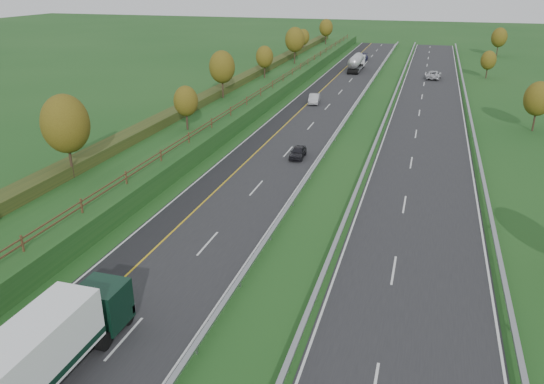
{
  "coord_description": "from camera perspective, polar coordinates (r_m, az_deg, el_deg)",
  "views": [
    {
      "loc": [
        16.25,
        -10.2,
        18.99
      ],
      "look_at": [
        4.52,
        29.34,
        2.2
      ],
      "focal_mm": 35.0,
      "sensor_mm": 36.0,
      "label": 1
    }
  ],
  "objects": [
    {
      "name": "trees_far",
      "position": [
        101.41,
        24.57,
        11.85
      ],
      "size": [
        8.45,
        118.6,
        7.12
      ],
      "color": "#2D2116",
      "rests_on": "ground"
    },
    {
      "name": "box_lorry",
      "position": [
        27.53,
        -26.38,
        -17.84
      ],
      "size": [
        2.58,
        16.28,
        4.06
      ],
      "color": "black",
      "rests_on": "near_carriageway"
    },
    {
      "name": "fence_left",
      "position": [
        75.81,
        -2.97,
        9.74
      ],
      "size": [
        0.12,
        189.06,
        1.2
      ],
      "color": "#422B19",
      "rests_on": "embankment_left"
    },
    {
      "name": "hard_shoulder",
      "position": [
        75.42,
        0.61,
        7.59
      ],
      "size": [
        3.0,
        200.0,
        0.04
      ],
      "primitive_type": "cube",
      "color": "black",
      "rests_on": "ground"
    },
    {
      "name": "car_silver_mid",
      "position": [
        86.86,
        4.56,
        9.98
      ],
      "size": [
        2.08,
        4.65,
        1.48
      ],
      "primitive_type": "imported",
      "rotation": [
        0.0,
        0.0,
        0.12
      ],
      "color": "#ABACB0",
      "rests_on": "near_carriageway"
    },
    {
      "name": "median_barrier_far",
      "position": [
        72.77,
        11.79,
        7.06
      ],
      "size": [
        0.32,
        200.0,
        0.71
      ],
      "color": "gray",
      "rests_on": "ground"
    },
    {
      "name": "car_small_far",
      "position": [
        134.66,
        9.73,
        14.09
      ],
      "size": [
        2.2,
        5.32,
        1.54
      ],
      "primitive_type": "imported",
      "rotation": [
        0.0,
        0.0,
        0.01
      ],
      "color": "#14133D",
      "rests_on": "near_carriageway"
    },
    {
      "name": "road_tanker",
      "position": [
        119.34,
        9.08,
        13.64
      ],
      "size": [
        2.4,
        11.22,
        3.46
      ],
      "color": "silver",
      "rests_on": "near_carriageway"
    },
    {
      "name": "car_dark_near",
      "position": [
        59.79,
        2.81,
        4.29
      ],
      "size": [
        1.62,
        3.78,
        1.27
      ],
      "primitive_type": "imported",
      "rotation": [
        0.0,
        0.0,
        0.03
      ],
      "color": "black",
      "rests_on": "near_carriageway"
    },
    {
      "name": "near_carriageway",
      "position": [
        74.51,
        3.41,
        7.36
      ],
      "size": [
        10.5,
        200.0,
        0.04
      ],
      "primitive_type": "cube",
      "color": "#232326",
      "rests_on": "ground"
    },
    {
      "name": "ground",
      "position": [
        68.41,
        9.0,
        5.76
      ],
      "size": [
        400.0,
        400.0,
        0.0
      ],
      "primitive_type": "plane",
      "color": "#1A4719",
      "rests_on": "ground"
    },
    {
      "name": "car_oncoming",
      "position": [
        113.07,
        17.0,
        11.98
      ],
      "size": [
        3.15,
        5.97,
        1.6
      ],
      "primitive_type": "imported",
      "rotation": [
        0.0,
        0.0,
        3.05
      ],
      "color": "silver",
      "rests_on": "far_carriageway"
    },
    {
      "name": "embankment_left",
      "position": [
        78.15,
        -5.99,
        8.72
      ],
      "size": [
        12.0,
        200.0,
        2.0
      ],
      "primitive_type": "cube",
      "color": "#1A4719",
      "rests_on": "ground"
    },
    {
      "name": "trees_left",
      "position": [
        73.89,
        -6.9,
        12.16
      ],
      "size": [
        6.64,
        164.3,
        7.66
      ],
      "color": "#2D2116",
      "rests_on": "embankment_left"
    },
    {
      "name": "outer_barrier_far",
      "position": [
        72.82,
        20.85,
        6.08
      ],
      "size": [
        0.32,
        200.0,
        0.71
      ],
      "color": "gray",
      "rests_on": "ground"
    },
    {
      "name": "median_barrier_near",
      "position": [
        73.33,
        7.79,
        7.44
      ],
      "size": [
        0.32,
        200.0,
        0.71
      ],
      "color": "gray",
      "rests_on": "ground"
    },
    {
      "name": "hedge_left",
      "position": [
        78.58,
        -7.41,
        9.9
      ],
      "size": [
        2.2,
        180.0,
        1.1
      ],
      "primitive_type": "cube",
      "color": "#2A3A17",
      "rests_on": "embankment_left"
    },
    {
      "name": "far_carriageway",
      "position": [
        72.72,
        16.24,
        6.14
      ],
      "size": [
        10.5,
        200.0,
        0.04
      ],
      "primitive_type": "cube",
      "color": "#232326",
      "rests_on": "ground"
    },
    {
      "name": "lane_markings",
      "position": [
        73.26,
        8.3,
        6.94
      ],
      "size": [
        26.75,
        200.0,
        0.01
      ],
      "color": "silver",
      "rests_on": "near_carriageway"
    }
  ]
}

